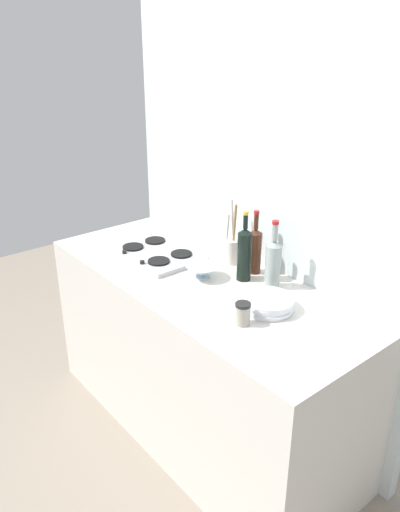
# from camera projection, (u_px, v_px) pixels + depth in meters

# --- Properties ---
(ground_plane) EXTENTS (6.00, 6.00, 0.00)m
(ground_plane) POSITION_uv_depth(u_px,v_px,m) (200.00, 423.00, 2.79)
(ground_plane) COLOR gray
(ground_plane) RESTS_ON ground
(counter_block) EXTENTS (1.80, 0.70, 0.90)m
(counter_block) POSITION_uv_depth(u_px,v_px,m) (200.00, 356.00, 2.61)
(counter_block) COLOR silver
(counter_block) RESTS_ON ground
(backsplash_panel) EXTENTS (1.90, 0.06, 2.49)m
(backsplash_panel) POSITION_uv_depth(u_px,v_px,m) (258.00, 195.00, 2.51)
(backsplash_panel) COLOR silver
(backsplash_panel) RESTS_ON ground
(stovetop_hob) EXTENTS (0.49, 0.32, 0.04)m
(stovetop_hob) POSITION_uv_depth(u_px,v_px,m) (157.00, 253.00, 2.68)
(stovetop_hob) COLOR #B2B2B7
(stovetop_hob) RESTS_ON counter_block
(plate_stack) EXTENTS (0.23, 0.23, 0.06)m
(plate_stack) POSITION_uv_depth(u_px,v_px,m) (268.00, 303.00, 2.15)
(plate_stack) COLOR white
(plate_stack) RESTS_ON counter_block
(wine_bottle_leftmost) EXTENTS (0.07, 0.07, 0.33)m
(wine_bottle_leftmost) POSITION_uv_depth(u_px,v_px,m) (273.00, 262.00, 2.30)
(wine_bottle_leftmost) COLOR gray
(wine_bottle_leftmost) RESTS_ON counter_block
(wine_bottle_mid_left) EXTENTS (0.07, 0.07, 0.35)m
(wine_bottle_mid_left) POSITION_uv_depth(u_px,v_px,m) (244.00, 253.00, 2.37)
(wine_bottle_mid_left) COLOR black
(wine_bottle_mid_left) RESTS_ON counter_block
(wine_bottle_mid_right) EXTENTS (0.06, 0.06, 0.32)m
(wine_bottle_mid_right) POSITION_uv_depth(u_px,v_px,m) (255.00, 249.00, 2.45)
(wine_bottle_mid_right) COLOR #472314
(wine_bottle_mid_right) RESTS_ON counter_block
(mixing_bowl) EXTENTS (0.16, 0.16, 0.07)m
(mixing_bowl) POSITION_uv_depth(u_px,v_px,m) (202.00, 271.00, 2.43)
(mixing_bowl) COLOR silver
(mixing_bowl) RESTS_ON counter_block
(utensil_crock) EXTENTS (0.09, 0.09, 0.33)m
(utensil_crock) POSITION_uv_depth(u_px,v_px,m) (232.00, 249.00, 2.58)
(utensil_crock) COLOR silver
(utensil_crock) RESTS_ON counter_block
(condiment_jar_front) EXTENTS (0.06, 0.06, 0.10)m
(condiment_jar_front) POSITION_uv_depth(u_px,v_px,m) (243.00, 314.00, 2.03)
(condiment_jar_front) COLOR #9E998C
(condiment_jar_front) RESTS_ON counter_block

